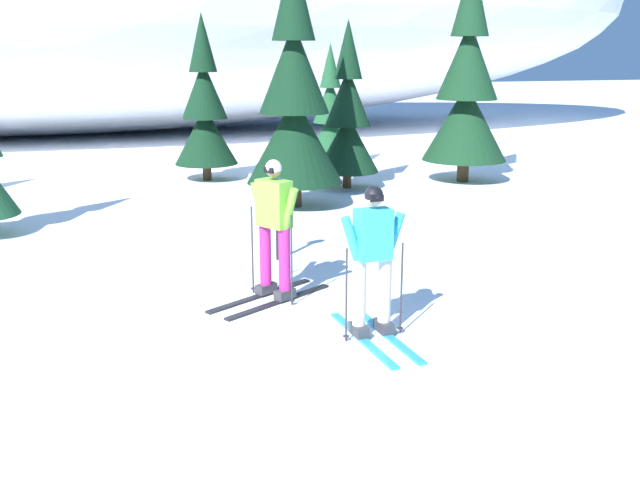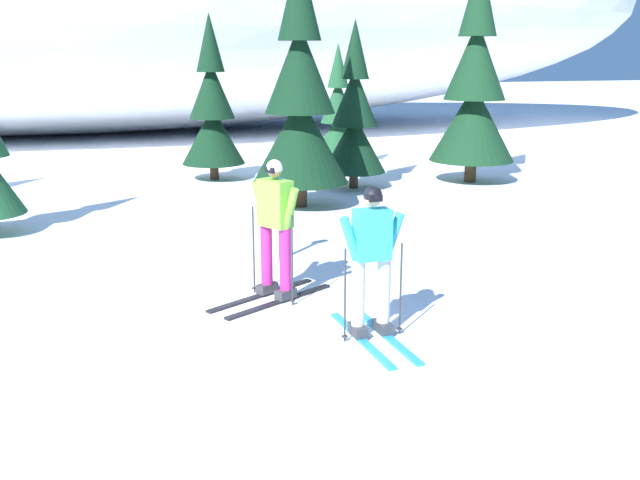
# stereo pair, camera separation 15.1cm
# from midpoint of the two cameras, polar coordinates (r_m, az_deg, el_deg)

# --- Properties ---
(ground_plane) EXTENTS (120.00, 120.00, 0.00)m
(ground_plane) POSITION_cam_midpoint_polar(r_m,az_deg,el_deg) (8.35, -9.60, -7.68)
(ground_plane) COLOR white
(skier_cyan_jacket) EXTENTS (0.77, 1.70, 1.72)m
(skier_cyan_jacket) POSITION_cam_midpoint_polar(r_m,az_deg,el_deg) (8.07, 3.62, -1.57)
(skier_cyan_jacket) COLOR #2893CC
(skier_cyan_jacket) RESTS_ON ground
(skier_lime_jacket) EXTENTS (1.77, 1.29, 1.82)m
(skier_lime_jacket) POSITION_cam_midpoint_polar(r_m,az_deg,el_deg) (9.32, -4.08, 1.07)
(skier_lime_jacket) COLOR black
(skier_lime_jacket) RESTS_ON ground
(pine_tree_center_left) EXTENTS (1.55, 1.55, 4.02)m
(pine_tree_center_left) POSITION_cam_midpoint_polar(r_m,az_deg,el_deg) (18.31, -9.23, 9.86)
(pine_tree_center_left) COLOR #47301E
(pine_tree_center_left) RESTS_ON ground
(pine_tree_center) EXTENTS (1.96, 1.96, 5.08)m
(pine_tree_center) POSITION_cam_midpoint_polar(r_m,az_deg,el_deg) (14.85, -2.33, 10.68)
(pine_tree_center) COLOR #47301E
(pine_tree_center) RESTS_ON ground
(pine_tree_center_right) EXTENTS (1.48, 1.48, 3.83)m
(pine_tree_center_right) POSITION_cam_midpoint_polar(r_m,az_deg,el_deg) (17.01, 1.91, 9.42)
(pine_tree_center_right) COLOR #47301E
(pine_tree_center_right) RESTS_ON ground
(pine_tree_right) EXTENTS (1.29, 1.29, 3.33)m
(pine_tree_right) POSITION_cam_midpoint_polar(r_m,az_deg,el_deg) (19.77, 0.58, 9.54)
(pine_tree_right) COLOR #47301E
(pine_tree_right) RESTS_ON ground
(pine_tree_far_right) EXTENTS (2.04, 2.04, 5.28)m
(pine_tree_far_right) POSITION_cam_midpoint_polar(r_m,az_deg,el_deg) (18.16, 11.16, 11.41)
(pine_tree_far_right) COLOR #47301E
(pine_tree_far_right) RESTS_ON ground
(trail_marker_post) EXTENTS (0.28, 0.07, 1.28)m
(trail_marker_post) POSITION_cam_midpoint_polar(r_m,az_deg,el_deg) (11.13, -3.71, 2.10)
(trail_marker_post) COLOR black
(trail_marker_post) RESTS_ON ground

